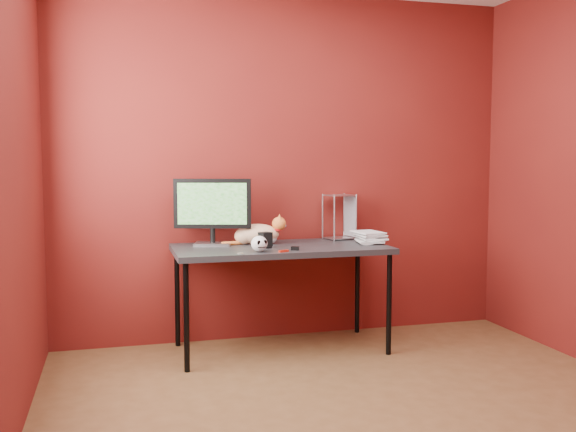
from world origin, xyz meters
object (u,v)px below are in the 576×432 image
object	(u,v)px
desk	(281,253)
monitor	(212,208)
speaker	(265,241)
skull_mug	(259,244)
book_stack	(359,177)
cat	(258,234)

from	to	relation	value
desk	monitor	world-z (taller)	monitor
speaker	skull_mug	bearing A→B (deg)	-138.37
speaker	book_stack	world-z (taller)	book_stack
desk	skull_mug	bearing A→B (deg)	-130.86
desk	monitor	distance (m)	0.58
skull_mug	desk	bearing A→B (deg)	38.24
monitor	skull_mug	world-z (taller)	monitor
desk	speaker	xyz separation A→B (m)	(-0.13, -0.06, 0.10)
speaker	book_stack	size ratio (longest dim) A/B	0.11
skull_mug	book_stack	size ratio (longest dim) A/B	0.12
monitor	skull_mug	bearing A→B (deg)	-42.52
monitor	cat	size ratio (longest dim) A/B	1.15
desk	speaker	size ratio (longest dim) A/B	13.82
skull_mug	book_stack	world-z (taller)	book_stack
cat	book_stack	distance (m)	0.84
speaker	desk	bearing A→B (deg)	2.01
desk	speaker	world-z (taller)	speaker
monitor	book_stack	bearing A→B (deg)	7.89
cat	speaker	bearing A→B (deg)	-74.35
desk	cat	distance (m)	0.23
monitor	book_stack	xyz separation A→B (m)	(1.05, -0.15, 0.22)
monitor	book_stack	world-z (taller)	book_stack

